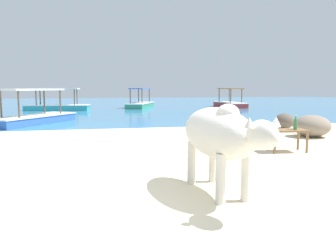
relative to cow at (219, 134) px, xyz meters
name	(u,v)px	position (x,y,z in m)	size (l,w,h in m)	color
sand_beach	(219,194)	(0.01, -0.01, -0.76)	(18.00, 14.00, 0.04)	beige
water_surface	(115,105)	(0.01, 21.99, -0.78)	(60.00, 36.00, 0.03)	teal
cow	(219,134)	(0.00, 0.00, 0.00)	(0.75, 2.01, 1.13)	beige
low_bench_table	(287,133)	(2.35, 2.31, -0.36)	(0.80, 0.51, 0.46)	brown
bottle	(295,124)	(2.49, 2.24, -0.16)	(0.07, 0.07, 0.30)	#2D6B38
shore_rock_large	(284,121)	(4.37, 5.76, -0.49)	(0.66, 0.59, 0.50)	brown
shore_rock_small	(312,126)	(4.16, 4.07, -0.45)	(0.98, 0.97, 0.59)	gray
boat_teal	(57,106)	(-3.64, 16.95, -0.49)	(3.80, 1.67, 1.29)	teal
boat_red	(230,103)	(7.62, 18.06, -0.49)	(1.18, 3.68, 1.29)	#C63833
boat_blue	(33,116)	(-3.71, 9.30, -0.49)	(2.94, 3.72, 1.29)	#3866B7
boat_green	(140,103)	(1.49, 18.62, -0.49)	(2.41, 3.84, 1.29)	#338E66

